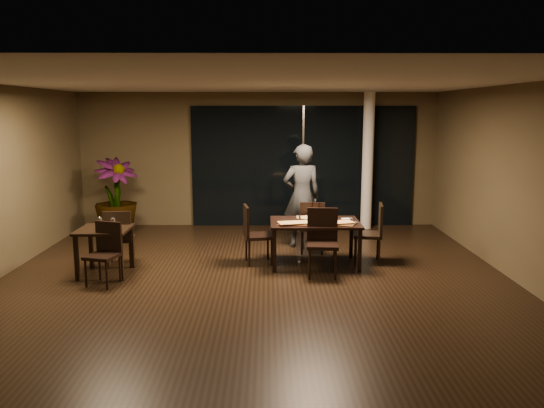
{
  "coord_description": "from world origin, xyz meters",
  "views": [
    {
      "loc": [
        0.19,
        -7.93,
        2.59
      ],
      "look_at": [
        0.27,
        0.8,
        1.05
      ],
      "focal_mm": 35.0,
      "sensor_mm": 36.0,
      "label": 1
    }
  ],
  "objects_px": {
    "potted_plant": "(116,197)",
    "bottle_a": "(312,213)",
    "chair_main_far": "(312,224)",
    "chair_main_right": "(373,230)",
    "chair_side_far": "(119,235)",
    "chair_side_near": "(105,250)",
    "bottle_c": "(312,211)",
    "main_table": "(315,226)",
    "chair_main_left": "(253,231)",
    "side_table": "(104,236)",
    "bottle_b": "(319,212)",
    "chair_main_near": "(322,238)",
    "diner": "(302,196)"
  },
  "relations": [
    {
      "from": "potted_plant",
      "to": "bottle_a",
      "type": "bearing_deg",
      "value": -30.16
    },
    {
      "from": "chair_main_far",
      "to": "chair_main_right",
      "type": "bearing_deg",
      "value": 154.89
    },
    {
      "from": "chair_side_far",
      "to": "chair_side_near",
      "type": "xyz_separation_m",
      "value": [
        0.03,
        -0.86,
        -0.02
      ]
    },
    {
      "from": "chair_side_near",
      "to": "bottle_c",
      "type": "height_order",
      "value": "bottle_c"
    },
    {
      "from": "chair_side_far",
      "to": "bottle_c",
      "type": "bearing_deg",
      "value": 177.11
    },
    {
      "from": "potted_plant",
      "to": "chair_main_far",
      "type": "bearing_deg",
      "value": -21.76
    },
    {
      "from": "potted_plant",
      "to": "bottle_a",
      "type": "distance_m",
      "value": 4.58
    },
    {
      "from": "chair_main_right",
      "to": "bottle_c",
      "type": "xyz_separation_m",
      "value": [
        -1.05,
        -0.04,
        0.34
      ]
    },
    {
      "from": "main_table",
      "to": "potted_plant",
      "type": "relative_size",
      "value": 0.93
    },
    {
      "from": "chair_main_left",
      "to": "bottle_c",
      "type": "xyz_separation_m",
      "value": [
        1.0,
        0.0,
        0.35
      ]
    },
    {
      "from": "side_table",
      "to": "chair_side_near",
      "type": "height_order",
      "value": "chair_side_near"
    },
    {
      "from": "potted_plant",
      "to": "bottle_b",
      "type": "xyz_separation_m",
      "value": [
        4.07,
        -2.28,
        0.1
      ]
    },
    {
      "from": "main_table",
      "to": "chair_main_near",
      "type": "relative_size",
      "value": 1.42
    },
    {
      "from": "side_table",
      "to": "bottle_b",
      "type": "xyz_separation_m",
      "value": [
        3.47,
        0.54,
        0.28
      ]
    },
    {
      "from": "chair_side_far",
      "to": "chair_main_left",
      "type": "bearing_deg",
      "value": 178.43
    },
    {
      "from": "side_table",
      "to": "chair_main_right",
      "type": "relative_size",
      "value": 0.78
    },
    {
      "from": "chair_side_far",
      "to": "bottle_b",
      "type": "relative_size",
      "value": 3.12
    },
    {
      "from": "chair_main_left",
      "to": "diner",
      "type": "bearing_deg",
      "value": -47.53
    },
    {
      "from": "bottle_b",
      "to": "bottle_c",
      "type": "bearing_deg",
      "value": 163.28
    },
    {
      "from": "chair_side_near",
      "to": "bottle_a",
      "type": "relative_size",
      "value": 3.5
    },
    {
      "from": "chair_main_right",
      "to": "chair_main_far",
      "type": "bearing_deg",
      "value": -112.88
    },
    {
      "from": "main_table",
      "to": "chair_main_left",
      "type": "height_order",
      "value": "chair_main_left"
    },
    {
      "from": "side_table",
      "to": "chair_main_near",
      "type": "bearing_deg",
      "value": -0.55
    },
    {
      "from": "diner",
      "to": "chair_side_far",
      "type": "bearing_deg",
      "value": 13.9
    },
    {
      "from": "main_table",
      "to": "chair_main_far",
      "type": "height_order",
      "value": "chair_main_far"
    },
    {
      "from": "diner",
      "to": "potted_plant",
      "type": "relative_size",
      "value": 1.23
    },
    {
      "from": "main_table",
      "to": "chair_side_far",
      "type": "height_order",
      "value": "chair_side_far"
    },
    {
      "from": "chair_main_near",
      "to": "bottle_a",
      "type": "relative_size",
      "value": 3.96
    },
    {
      "from": "chair_side_near",
      "to": "chair_main_far",
      "type": "bearing_deg",
      "value": 43.65
    },
    {
      "from": "chair_main_far",
      "to": "chair_main_near",
      "type": "xyz_separation_m",
      "value": [
        0.05,
        -1.25,
        0.05
      ]
    },
    {
      "from": "side_table",
      "to": "potted_plant",
      "type": "relative_size",
      "value": 0.5
    },
    {
      "from": "chair_main_left",
      "to": "bottle_b",
      "type": "distance_m",
      "value": 1.16
    },
    {
      "from": "chair_main_right",
      "to": "potted_plant",
      "type": "distance_m",
      "value": 5.48
    },
    {
      "from": "chair_side_far",
      "to": "side_table",
      "type": "bearing_deg",
      "value": 68.11
    },
    {
      "from": "chair_main_left",
      "to": "bottle_a",
      "type": "distance_m",
      "value": 1.05
    },
    {
      "from": "bottle_a",
      "to": "bottle_c",
      "type": "bearing_deg",
      "value": 86.31
    },
    {
      "from": "chair_main_left",
      "to": "chair_main_right",
      "type": "distance_m",
      "value": 2.05
    },
    {
      "from": "chair_side_near",
      "to": "bottle_a",
      "type": "height_order",
      "value": "bottle_a"
    },
    {
      "from": "bottle_c",
      "to": "chair_main_far",
      "type": "bearing_deg",
      "value": 84.77
    },
    {
      "from": "side_table",
      "to": "diner",
      "type": "relative_size",
      "value": 0.41
    },
    {
      "from": "chair_main_far",
      "to": "potted_plant",
      "type": "bearing_deg",
      "value": -15.68
    },
    {
      "from": "chair_main_near",
      "to": "diner",
      "type": "bearing_deg",
      "value": 101.46
    },
    {
      "from": "bottle_a",
      "to": "chair_main_left",
      "type": "bearing_deg",
      "value": 176.86
    },
    {
      "from": "chair_main_near",
      "to": "bottle_b",
      "type": "xyz_separation_m",
      "value": [
        -0.0,
        0.58,
        0.31
      ]
    },
    {
      "from": "chair_main_near",
      "to": "bottle_a",
      "type": "distance_m",
      "value": 0.64
    },
    {
      "from": "bottle_b",
      "to": "bottle_c",
      "type": "xyz_separation_m",
      "value": [
        -0.11,
        0.03,
        0.0
      ]
    },
    {
      "from": "diner",
      "to": "bottle_b",
      "type": "height_order",
      "value": "diner"
    },
    {
      "from": "chair_main_right",
      "to": "side_table",
      "type": "bearing_deg",
      "value": -73.71
    },
    {
      "from": "chair_side_near",
      "to": "bottle_b",
      "type": "relative_size",
      "value": 3.01
    },
    {
      "from": "chair_main_near",
      "to": "bottle_b",
      "type": "bearing_deg",
      "value": 94.52
    }
  ]
}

